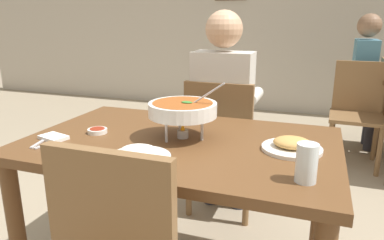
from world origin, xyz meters
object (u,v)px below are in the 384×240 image
appetizer_plate (292,146)px  sauce_dish (97,131)px  chair_bg_middle (368,99)px  dining_table_main (181,162)px  patron_bg_middle (368,74)px  diner_main (224,103)px  drink_glass (306,165)px  chair_diner_main (222,141)px  chair_bg_right (357,107)px  rice_plate (139,155)px  curry_bowl (183,110)px

appetizer_plate → sauce_dish: size_ratio=2.67×
chair_bg_middle → dining_table_main: bearing=-113.0°
patron_bg_middle → dining_table_main: bearing=-111.9°
dining_table_main → sauce_dish: size_ratio=14.90×
diner_main → drink_glass: (0.54, -1.01, 0.06)m
patron_bg_middle → sauce_dish: bearing=-119.0°
chair_diner_main → chair_bg_middle: 1.96m
chair_bg_right → sauce_dish: bearing=-122.2°
chair_diner_main → chair_bg_middle: bearing=58.8°
appetizer_plate → patron_bg_middle: size_ratio=0.18×
chair_diner_main → chair_bg_right: (0.89, 1.29, 0.00)m
sauce_dish → chair_bg_right: size_ratio=0.10×
dining_table_main → drink_glass: size_ratio=10.31×
rice_plate → drink_glass: drink_glass is taller
chair_bg_right → patron_bg_middle: bearing=77.4°
curry_bowl → sauce_dish: 0.42m
diner_main → chair_bg_right: diner_main is taller
dining_table_main → patron_bg_middle: 2.66m
appetizer_plate → drink_glass: size_ratio=1.85×
dining_table_main → diner_main: (0.00, 0.75, 0.11)m
curry_bowl → drink_glass: size_ratio=2.56×
appetizer_plate → chair_diner_main: bearing=124.3°
dining_table_main → diner_main: diner_main is taller
diner_main → patron_bg_middle: size_ratio=1.00×
chair_diner_main → curry_bowl: 0.78m
curry_bowl → chair_bg_middle: 2.60m
sauce_dish → patron_bg_middle: (1.39, 2.51, -0.01)m
rice_plate → chair_bg_middle: (1.08, 2.66, -0.26)m
dining_table_main → sauce_dish: 0.42m
dining_table_main → curry_bowl: size_ratio=4.03×
rice_plate → sauce_dish: size_ratio=2.67×
rice_plate → chair_bg_right: 2.48m
rice_plate → patron_bg_middle: (1.05, 2.74, -0.02)m
curry_bowl → drink_glass: curry_bowl is taller
chair_diner_main → sauce_dish: chair_diner_main is taller
diner_main → rice_plate: (-0.06, -1.02, 0.02)m
chair_diner_main → diner_main: size_ratio=0.69×
sauce_dish → dining_table_main: bearing=5.6°
appetizer_plate → chair_bg_middle: (0.54, 2.36, -0.26)m
drink_glass → chair_bg_middle: (0.48, 2.65, -0.29)m
diner_main → patron_bg_middle: same height
appetizer_plate → chair_bg_middle: 2.44m
appetizer_plate → curry_bowl: bearing=179.7°
sauce_dish → drink_glass: bearing=-13.2°
rice_plate → chair_bg_middle: size_ratio=0.27×
diner_main → patron_bg_middle: (0.99, 1.72, 0.00)m
drink_glass → chair_bg_middle: 2.71m
sauce_dish → appetizer_plate: bearing=4.3°
dining_table_main → rice_plate: (-0.06, -0.27, 0.13)m
dining_table_main → diner_main: bearing=90.0°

